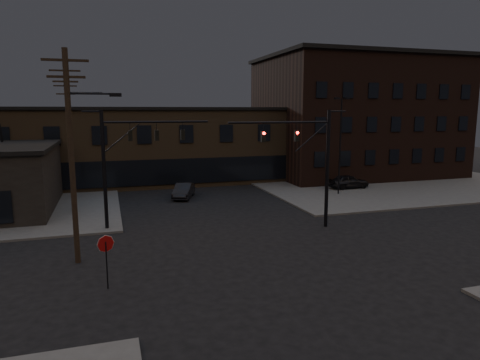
% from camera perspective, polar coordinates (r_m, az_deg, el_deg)
% --- Properties ---
extents(ground, '(140.00, 140.00, 0.00)m').
position_cam_1_polar(ground, '(23.94, 2.61, -10.17)').
color(ground, black).
rests_on(ground, ground).
extents(sidewalk_ne, '(30.00, 30.00, 0.15)m').
position_cam_1_polar(sidewalk_ne, '(53.04, 17.06, 0.31)').
color(sidewalk_ne, '#474744').
rests_on(sidewalk_ne, ground).
extents(building_row, '(40.00, 12.00, 8.00)m').
position_cam_1_polar(building_row, '(49.98, -8.35, 4.62)').
color(building_row, '#4B3B28').
rests_on(building_row, ground).
extents(building_right, '(22.00, 16.00, 14.00)m').
position_cam_1_polar(building_right, '(55.80, 15.07, 7.97)').
color(building_right, black).
rests_on(building_right, ground).
extents(traffic_signal_near, '(7.12, 0.24, 8.00)m').
position_cam_1_polar(traffic_signal_near, '(29.01, 9.65, 3.14)').
color(traffic_signal_near, black).
rests_on(traffic_signal_near, ground).
extents(traffic_signal_far, '(7.12, 0.24, 8.00)m').
position_cam_1_polar(traffic_signal_far, '(29.39, -15.24, 3.18)').
color(traffic_signal_far, black).
rests_on(traffic_signal_far, ground).
extents(stop_sign, '(0.72, 0.33, 2.48)m').
position_cam_1_polar(stop_sign, '(20.19, -17.44, -8.81)').
color(stop_sign, black).
rests_on(stop_sign, ground).
extents(utility_pole_near, '(3.70, 0.28, 11.00)m').
position_cam_1_polar(utility_pole_near, '(23.38, -21.44, 3.49)').
color(utility_pole_near, black).
rests_on(utility_pole_near, ground).
extents(utility_pole_mid, '(3.70, 0.28, 11.50)m').
position_cam_1_polar(utility_pole_mid, '(35.38, -21.75, 5.64)').
color(utility_pole_mid, black).
rests_on(utility_pole_mid, ground).
extents(utility_pole_far, '(2.20, 0.28, 11.00)m').
position_cam_1_polar(utility_pole_far, '(47.42, -21.94, 5.97)').
color(utility_pole_far, black).
rests_on(utility_pole_far, ground).
extents(lot_light_a, '(1.50, 0.28, 9.14)m').
position_cam_1_polar(lot_light_a, '(40.94, 13.25, 5.59)').
color(lot_light_a, black).
rests_on(lot_light_a, ground).
extents(lot_light_b, '(1.50, 0.28, 9.14)m').
position_cam_1_polar(lot_light_b, '(48.35, 16.41, 5.99)').
color(lot_light_b, black).
rests_on(lot_light_b, ground).
extents(parked_car_lot_a, '(4.19, 1.81, 1.41)m').
position_cam_1_polar(parked_car_lot_a, '(44.69, 14.25, -0.17)').
color(parked_car_lot_a, black).
rests_on(parked_car_lot_a, sidewalk_ne).
extents(parked_car_lot_b, '(5.02, 2.47, 1.40)m').
position_cam_1_polar(parked_car_lot_b, '(49.23, 12.43, 0.75)').
color(parked_car_lot_b, '#AEAEB1').
rests_on(parked_car_lot_b, sidewalk_ne).
extents(car_crossing, '(2.82, 4.39, 1.37)m').
position_cam_1_polar(car_crossing, '(39.58, -7.52, -1.41)').
color(car_crossing, black).
rests_on(car_crossing, ground).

